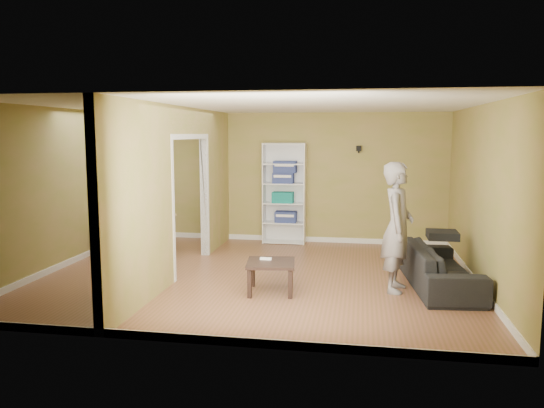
{
  "coord_description": "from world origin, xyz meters",
  "views": [
    {
      "loc": [
        1.56,
        -7.85,
        2.18
      ],
      "look_at": [
        0.2,
        0.2,
        1.1
      ],
      "focal_mm": 35.0,
      "sensor_mm": 36.0,
      "label": 1
    }
  ],
  "objects_px": {
    "dining_table": "(141,220)",
    "chair_near": "(134,236)",
    "sofa": "(441,261)",
    "person": "(398,216)",
    "coffee_table": "(271,266)",
    "chair_left": "(102,225)",
    "bookshelf": "(285,193)",
    "chair_far": "(160,224)"
  },
  "relations": [
    {
      "from": "dining_table",
      "to": "chair_near",
      "type": "bearing_deg",
      "value": -79.39
    },
    {
      "from": "sofa",
      "to": "chair_near",
      "type": "bearing_deg",
      "value": 75.37
    },
    {
      "from": "person",
      "to": "chair_near",
      "type": "height_order",
      "value": "person"
    },
    {
      "from": "person",
      "to": "coffee_table",
      "type": "bearing_deg",
      "value": 111.23
    },
    {
      "from": "dining_table",
      "to": "chair_near",
      "type": "height_order",
      "value": "chair_near"
    },
    {
      "from": "sofa",
      "to": "person",
      "type": "bearing_deg",
      "value": 105.9
    },
    {
      "from": "chair_left",
      "to": "chair_near",
      "type": "relative_size",
      "value": 1.17
    },
    {
      "from": "sofa",
      "to": "bookshelf",
      "type": "height_order",
      "value": "bookshelf"
    },
    {
      "from": "sofa",
      "to": "chair_left",
      "type": "height_order",
      "value": "chair_left"
    },
    {
      "from": "coffee_table",
      "to": "chair_far",
      "type": "bearing_deg",
      "value": 135.47
    },
    {
      "from": "sofa",
      "to": "bookshelf",
      "type": "relative_size",
      "value": 1.03
    },
    {
      "from": "dining_table",
      "to": "chair_far",
      "type": "distance_m",
      "value": 0.62
    },
    {
      "from": "dining_table",
      "to": "chair_near",
      "type": "xyz_separation_m",
      "value": [
        0.11,
        -0.6,
        -0.18
      ]
    },
    {
      "from": "coffee_table",
      "to": "bookshelf",
      "type": "bearing_deg",
      "value": 95.1
    },
    {
      "from": "bookshelf",
      "to": "dining_table",
      "type": "relative_size",
      "value": 1.82
    },
    {
      "from": "dining_table",
      "to": "sofa",
      "type": "bearing_deg",
      "value": -15.17
    },
    {
      "from": "chair_left",
      "to": "chair_far",
      "type": "height_order",
      "value": "chair_left"
    },
    {
      "from": "bookshelf",
      "to": "coffee_table",
      "type": "bearing_deg",
      "value": -84.9
    },
    {
      "from": "chair_near",
      "to": "chair_left",
      "type": "bearing_deg",
      "value": 163.65
    },
    {
      "from": "bookshelf",
      "to": "chair_far",
      "type": "bearing_deg",
      "value": -160.29
    },
    {
      "from": "coffee_table",
      "to": "dining_table",
      "type": "height_order",
      "value": "dining_table"
    },
    {
      "from": "bookshelf",
      "to": "chair_near",
      "type": "distance_m",
      "value": 3.14
    },
    {
      "from": "bookshelf",
      "to": "coffee_table",
      "type": "distance_m",
      "value": 3.5
    },
    {
      "from": "sofa",
      "to": "chair_left",
      "type": "xyz_separation_m",
      "value": [
        -5.86,
        1.37,
        0.12
      ]
    },
    {
      "from": "person",
      "to": "bookshelf",
      "type": "relative_size",
      "value": 1.06
    },
    {
      "from": "chair_near",
      "to": "bookshelf",
      "type": "bearing_deg",
      "value": 58.54
    },
    {
      "from": "chair_left",
      "to": "chair_far",
      "type": "xyz_separation_m",
      "value": [
        0.88,
        0.59,
        -0.07
      ]
    },
    {
      "from": "person",
      "to": "bookshelf",
      "type": "height_order",
      "value": "person"
    },
    {
      "from": "dining_table",
      "to": "bookshelf",
      "type": "bearing_deg",
      "value": 30.1
    },
    {
      "from": "person",
      "to": "chair_far",
      "type": "distance_m",
      "value": 4.92
    },
    {
      "from": "chair_left",
      "to": "chair_near",
      "type": "distance_m",
      "value": 1.06
    },
    {
      "from": "chair_left",
      "to": "chair_near",
      "type": "xyz_separation_m",
      "value": [
        0.88,
        -0.59,
        -0.07
      ]
    },
    {
      "from": "sofa",
      "to": "person",
      "type": "xyz_separation_m",
      "value": [
        -0.63,
        -0.25,
        0.67
      ]
    },
    {
      "from": "chair_far",
      "to": "person",
      "type": "bearing_deg",
      "value": 142.57
    },
    {
      "from": "sofa",
      "to": "bookshelf",
      "type": "bearing_deg",
      "value": 37.67
    },
    {
      "from": "person",
      "to": "bookshelf",
      "type": "bearing_deg",
      "value": 42.3
    },
    {
      "from": "person",
      "to": "dining_table",
      "type": "bearing_deg",
      "value": 78.72
    },
    {
      "from": "bookshelf",
      "to": "sofa",
      "type": "bearing_deg",
      "value": -46.58
    },
    {
      "from": "bookshelf",
      "to": "dining_table",
      "type": "bearing_deg",
      "value": -149.9
    },
    {
      "from": "bookshelf",
      "to": "dining_table",
      "type": "xyz_separation_m",
      "value": [
        -2.45,
        -1.42,
        -0.39
      ]
    },
    {
      "from": "bookshelf",
      "to": "person",
      "type": "bearing_deg",
      "value": -56.48
    },
    {
      "from": "chair_near",
      "to": "chair_far",
      "type": "height_order",
      "value": "chair_far"
    }
  ]
}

